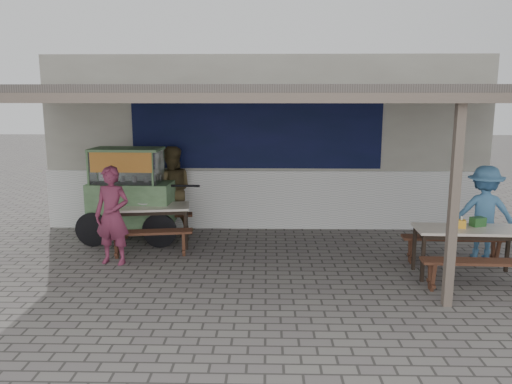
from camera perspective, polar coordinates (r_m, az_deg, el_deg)
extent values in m
plane|color=slate|center=(7.53, 1.12, -9.93)|extent=(60.00, 60.00, 0.00)
cube|color=#B9B7A6|center=(10.68, 1.21, 5.84)|extent=(9.00, 1.20, 3.50)
cube|color=white|center=(10.22, 1.18, -0.89)|extent=(9.00, 0.10, 1.20)
cube|color=#0D113F|center=(10.05, 0.06, 7.26)|extent=(5.00, 0.03, 1.60)
cube|color=#514B46|center=(8.05, 1.21, 11.39)|extent=(9.00, 4.20, 0.12)
cube|color=#68584E|center=(5.99, 1.18, 10.69)|extent=(9.00, 0.12, 0.12)
cube|color=#68584E|center=(6.70, 21.67, -1.26)|extent=(0.11, 0.11, 2.70)
cube|color=white|center=(9.13, -11.78, -1.68)|extent=(1.40, 0.87, 0.04)
cube|color=black|center=(9.14, -11.77, -2.05)|extent=(1.29, 0.75, 0.06)
cube|color=black|center=(9.02, -15.63, -4.47)|extent=(0.05, 0.05, 0.71)
cube|color=black|center=(8.91, -7.99, -4.34)|extent=(0.05, 0.05, 0.71)
cube|color=black|center=(9.56, -15.14, -3.59)|extent=(0.05, 0.05, 0.71)
cube|color=black|center=(9.46, -7.95, -3.46)|extent=(0.05, 0.05, 0.71)
cube|color=brown|center=(8.61, -12.03, -4.50)|extent=(1.44, 0.48, 0.04)
cube|color=brown|center=(8.73, -15.63, -5.98)|extent=(0.09, 0.28, 0.41)
cube|color=brown|center=(8.63, -8.26, -5.88)|extent=(0.09, 0.28, 0.41)
cube|color=brown|center=(9.80, -11.43, -2.63)|extent=(1.44, 0.48, 0.04)
cube|color=brown|center=(9.91, -14.60, -3.96)|extent=(0.09, 0.28, 0.41)
cube|color=brown|center=(9.82, -8.13, -3.85)|extent=(0.09, 0.28, 0.41)
cube|color=white|center=(8.06, 23.11, -3.97)|extent=(1.56, 0.70, 0.04)
cube|color=black|center=(8.07, 23.08, -4.39)|extent=(1.46, 0.60, 0.06)
cube|color=black|center=(7.71, 18.55, -7.20)|extent=(0.05, 0.05, 0.71)
cube|color=black|center=(8.19, 17.63, -6.10)|extent=(0.05, 0.05, 0.71)
cube|color=black|center=(8.64, 26.81, -5.89)|extent=(0.05, 0.05, 0.71)
cube|color=brown|center=(7.60, 24.42, -7.28)|extent=(1.64, 0.35, 0.04)
cube|color=brown|center=(7.46, 19.43, -9.07)|extent=(0.06, 0.28, 0.41)
cube|color=brown|center=(8.68, 21.68, -4.92)|extent=(1.64, 0.35, 0.04)
cube|color=brown|center=(8.56, 17.30, -6.42)|extent=(0.06, 0.28, 0.41)
cube|color=brown|center=(8.96, 25.66, -6.23)|extent=(0.06, 0.28, 0.41)
cube|color=#709F6A|center=(9.59, -13.98, -1.22)|extent=(1.54, 0.84, 0.78)
cube|color=#709F6A|center=(9.68, -13.87, -3.61)|extent=(1.48, 0.79, 0.06)
cylinder|color=black|center=(9.50, -18.17, -4.11)|extent=(0.63, 0.08, 0.62)
cylinder|color=black|center=(9.12, -10.97, -4.37)|extent=(0.63, 0.08, 0.62)
cube|color=silver|center=(9.49, -14.49, 2.91)|extent=(1.25, 0.72, 0.61)
cube|color=#709F6A|center=(9.46, -14.58, 4.75)|extent=(1.30, 0.76, 0.04)
cube|color=#C7602E|center=(9.15, -15.21, 3.26)|extent=(1.12, 0.07, 0.36)
cylinder|color=black|center=(9.30, -8.82, 0.71)|extent=(0.78, 0.08, 0.04)
imported|color=#7A2D48|center=(8.33, -16.11, -2.60)|extent=(0.64, 0.48, 1.59)
imported|color=brown|center=(9.93, -9.64, 0.19)|extent=(0.94, 0.79, 1.74)
imported|color=#4F88BC|center=(9.07, 24.58, -2.17)|extent=(1.11, 0.78, 1.57)
cube|color=yellow|center=(8.03, 22.40, -3.39)|extent=(0.14, 0.14, 0.12)
cube|color=#2D652E|center=(8.23, 24.02, -3.12)|extent=(0.24, 0.20, 0.14)
cylinder|color=silver|center=(9.18, -10.57, -1.20)|extent=(0.07, 0.07, 0.08)
imported|color=white|center=(9.20, -12.66, -1.33)|extent=(0.24, 0.24, 0.05)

